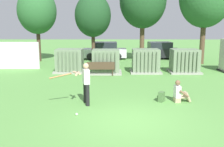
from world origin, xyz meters
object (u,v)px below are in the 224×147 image
(parked_car_leftmost, at_px, (105,51))
(transformer_east, at_px, (184,61))
(park_bench, at_px, (101,68))
(transformer_mid_west, at_px, (106,62))
(transformer_mid_east, at_px, (146,61))
(transformer_west, at_px, (70,61))
(parked_car_left_of_center, at_px, (158,51))
(backpack, at_px, (161,97))
(batter, at_px, (85,81))
(sports_ball, at_px, (77,114))
(seated_spectator, at_px, (180,93))

(parked_car_leftmost, bearing_deg, transformer_east, -50.88)
(transformer_east, bearing_deg, park_bench, -168.56)
(transformer_mid_west, relative_size, transformer_mid_east, 1.00)
(transformer_west, xyz_separation_m, parked_car_left_of_center, (7.34, 7.03, -0.04))
(backpack, height_order, parked_car_left_of_center, parked_car_left_of_center)
(batter, relative_size, parked_car_left_of_center, 0.40)
(sports_ball, bearing_deg, parked_car_left_of_center, 70.32)
(batter, xyz_separation_m, sports_ball, (-0.17, -1.36, -0.93))
(parked_car_leftmost, bearing_deg, transformer_mid_west, -87.05)
(batter, bearing_deg, parked_car_leftmost, 88.91)
(transformer_mid_east, bearing_deg, park_bench, -158.80)
(transformer_mid_east, distance_m, parked_car_leftmost, 7.71)
(park_bench, height_order, parked_car_leftmost, parked_car_leftmost)
(backpack, bearing_deg, sports_ball, -152.88)
(transformer_west, relative_size, backpack, 4.77)
(transformer_mid_west, height_order, transformer_mid_east, same)
(transformer_east, xyz_separation_m, backpack, (-2.79, -6.80, -0.57))
(batter, relative_size, sports_ball, 19.33)
(seated_spectator, bearing_deg, batter, -174.79)
(transformer_mid_west, xyz_separation_m, batter, (-0.65, -6.92, 0.19))
(sports_ball, distance_m, parked_car_left_of_center, 16.70)
(sports_ball, bearing_deg, batter, 82.95)
(batter, bearing_deg, park_bench, 86.82)
(park_bench, xyz_separation_m, parked_car_left_of_center, (5.12, 8.31, 0.22))
(batter, height_order, parked_car_leftmost, batter)
(seated_spectator, xyz_separation_m, parked_car_leftmost, (-3.75, 13.91, 0.38))
(transformer_mid_east, relative_size, transformer_east, 1.00)
(transformer_east, relative_size, sports_ball, 23.33)
(backpack, bearing_deg, transformer_mid_east, 88.97)
(parked_car_left_of_center, bearing_deg, transformer_mid_west, -122.87)
(sports_ball, height_order, seated_spectator, seated_spectator)
(transformer_west, relative_size, transformer_east, 1.00)
(transformer_east, bearing_deg, sports_ball, -125.97)
(transformer_mid_east, relative_size, batter, 1.21)
(transformer_mid_east, bearing_deg, transformer_east, -0.46)
(sports_ball, bearing_deg, transformer_east, 54.03)
(transformer_mid_west, xyz_separation_m, transformer_mid_east, (2.71, 0.29, 0.00))
(park_bench, distance_m, batter, 6.06)
(transformer_mid_west, xyz_separation_m, parked_car_left_of_center, (4.80, 7.43, -0.04))
(transformer_mid_west, xyz_separation_m, backpack, (2.59, -6.53, -0.57))
(seated_spectator, distance_m, parked_car_left_of_center, 14.06)
(transformer_east, xyz_separation_m, seated_spectator, (-2.01, -6.83, -0.41))
(transformer_mid_east, height_order, backpack, transformer_mid_east)
(transformer_west, distance_m, batter, 7.56)
(batter, xyz_separation_m, backpack, (3.24, 0.39, -0.76))
(parked_car_left_of_center, bearing_deg, transformer_west, -136.24)
(transformer_mid_west, xyz_separation_m, park_bench, (-0.32, -0.88, -0.25))
(sports_ball, bearing_deg, park_bench, 86.10)
(batter, height_order, parked_car_left_of_center, batter)
(transformer_east, bearing_deg, transformer_mid_east, 179.54)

